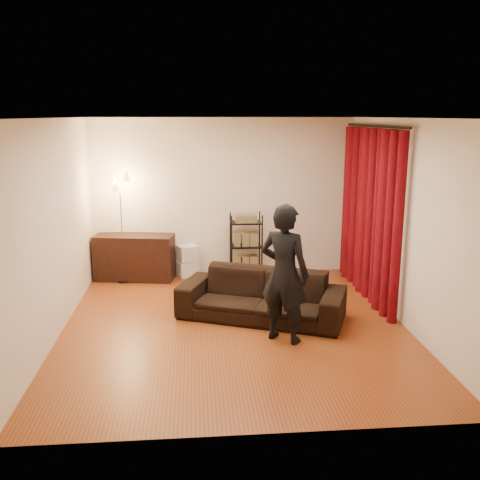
{
  "coord_description": "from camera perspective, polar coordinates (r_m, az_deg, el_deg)",
  "views": [
    {
      "loc": [
        -0.5,
        -6.65,
        2.74
      ],
      "look_at": [
        0.1,
        0.3,
        1.1
      ],
      "focal_mm": 40.0,
      "sensor_mm": 36.0,
      "label": 1
    }
  ],
  "objects": [
    {
      "name": "floor_lamp",
      "position": [
        9.03,
        -12.5,
        1.13
      ],
      "size": [
        0.41,
        0.41,
        1.79
      ],
      "primitive_type": null,
      "rotation": [
        0.0,
        0.0,
        0.34
      ],
      "color": "silver",
      "rests_on": "ground"
    },
    {
      "name": "storage_boxes",
      "position": [
        9.29,
        -5.63,
        -2.22
      ],
      "size": [
        0.41,
        0.37,
        0.55
      ],
      "primitive_type": null,
      "rotation": [
        0.0,
        0.0,
        0.39
      ],
      "color": "silver",
      "rests_on": "ground"
    },
    {
      "name": "curtain",
      "position": [
        8.34,
        13.55,
        2.74
      ],
      "size": [
        0.22,
        2.65,
        2.55
      ],
      "primitive_type": null,
      "color": "#63070B",
      "rests_on": "ground"
    },
    {
      "name": "wall_right",
      "position": [
        7.33,
        17.21,
        1.7
      ],
      "size": [
        0.0,
        5.0,
        5.0
      ],
      "primitive_type": "plane",
      "rotation": [
        1.57,
        0.0,
        -1.57
      ],
      "color": "beige",
      "rests_on": "ground"
    },
    {
      "name": "media_cabinet",
      "position": [
        9.24,
        -11.17,
        -1.81
      ],
      "size": [
        1.38,
        0.7,
        0.77
      ],
      "primitive_type": "cube",
      "rotation": [
        0.0,
        0.0,
        -0.17
      ],
      "color": "black",
      "rests_on": "ground"
    },
    {
      "name": "wall_left",
      "position": [
        7.02,
        -19.27,
        1.05
      ],
      "size": [
        0.0,
        5.0,
        5.0
      ],
      "primitive_type": "plane",
      "rotation": [
        1.57,
        0.0,
        1.57
      ],
      "color": "beige",
      "rests_on": "ground"
    },
    {
      "name": "wire_shelf",
      "position": [
        9.11,
        0.64,
        -0.63
      ],
      "size": [
        0.52,
        0.37,
        1.12
      ],
      "primitive_type": null,
      "rotation": [
        0.0,
        0.0,
        -0.02
      ],
      "color": "black",
      "rests_on": "ground"
    },
    {
      "name": "sofa",
      "position": [
        7.36,
        2.28,
        -5.94
      ],
      "size": [
        2.4,
        1.65,
        0.65
      ],
      "primitive_type": "imported",
      "rotation": [
        0.0,
        0.0,
        -0.39
      ],
      "color": "black",
      "rests_on": "ground"
    },
    {
      "name": "wall_back",
      "position": [
        9.27,
        -1.79,
        4.59
      ],
      "size": [
        5.0,
        0.0,
        5.0
      ],
      "primitive_type": "plane",
      "rotation": [
        1.57,
        0.0,
        0.0
      ],
      "color": "beige",
      "rests_on": "ground"
    },
    {
      "name": "curtain_rod",
      "position": [
        8.22,
        14.18,
        11.72
      ],
      "size": [
        0.04,
        2.65,
        0.04
      ],
      "primitive_type": "cylinder",
      "rotation": [
        1.57,
        0.0,
        0.0
      ],
      "color": "black",
      "rests_on": "wall_right"
    },
    {
      "name": "floor",
      "position": [
        7.21,
        -0.59,
        -9.11
      ],
      "size": [
        5.0,
        5.0,
        0.0
      ],
      "primitive_type": "plane",
      "color": "brown",
      "rests_on": "ground"
    },
    {
      "name": "person",
      "position": [
        6.51,
        4.75,
        -3.59
      ],
      "size": [
        0.75,
        0.7,
        1.72
      ],
      "primitive_type": "imported",
      "rotation": [
        0.0,
        0.0,
        2.53
      ],
      "color": "black",
      "rests_on": "ground"
    },
    {
      "name": "wall_front",
      "position": [
        4.41,
        1.84,
        -5.15
      ],
      "size": [
        5.0,
        0.0,
        5.0
      ],
      "primitive_type": "plane",
      "rotation": [
        -1.57,
        0.0,
        0.0
      ],
      "color": "beige",
      "rests_on": "ground"
    },
    {
      "name": "ceiling",
      "position": [
        6.67,
        -0.65,
        12.89
      ],
      "size": [
        5.0,
        5.0,
        0.0
      ],
      "primitive_type": "plane",
      "rotation": [
        3.14,
        0.0,
        0.0
      ],
      "color": "white",
      "rests_on": "ground"
    }
  ]
}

